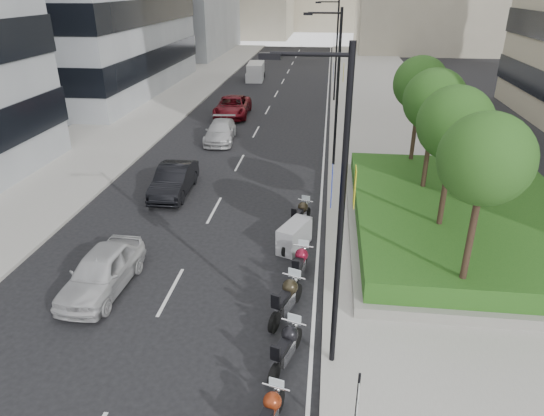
% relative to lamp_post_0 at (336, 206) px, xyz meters
% --- Properties ---
extents(ground, '(160.00, 160.00, 0.00)m').
position_rel_lamp_post_0_xyz_m(ground, '(-4.14, -1.00, -5.07)').
color(ground, black).
rests_on(ground, ground).
extents(sidewalk_right, '(10.00, 100.00, 0.15)m').
position_rel_lamp_post_0_xyz_m(sidewalk_right, '(4.86, 29.00, -4.99)').
color(sidewalk_right, '#9E9B93').
rests_on(sidewalk_right, ground).
extents(sidewalk_left, '(8.00, 100.00, 0.15)m').
position_rel_lamp_post_0_xyz_m(sidewalk_left, '(-16.14, 29.00, -4.99)').
color(sidewalk_left, '#9E9B93').
rests_on(sidewalk_left, ground).
extents(lane_edge, '(0.12, 100.00, 0.01)m').
position_rel_lamp_post_0_xyz_m(lane_edge, '(-0.44, 29.00, -5.06)').
color(lane_edge, silver).
rests_on(lane_edge, ground).
extents(lane_centre, '(0.12, 100.00, 0.01)m').
position_rel_lamp_post_0_xyz_m(lane_centre, '(-5.64, 29.00, -5.06)').
color(lane_centre, silver).
rests_on(lane_centre, ground).
extents(planter, '(10.00, 14.00, 0.40)m').
position_rel_lamp_post_0_xyz_m(planter, '(5.86, 9.00, -4.72)').
color(planter, gray).
rests_on(planter, sidewalk_right).
extents(hedge, '(9.40, 13.40, 0.80)m').
position_rel_lamp_post_0_xyz_m(hedge, '(5.86, 9.00, -4.12)').
color(hedge, '#164714').
rests_on(hedge, planter).
extents(tree_0, '(2.80, 2.80, 6.30)m').
position_rel_lamp_post_0_xyz_m(tree_0, '(4.36, 3.00, 0.36)').
color(tree_0, '#332319').
rests_on(tree_0, planter).
extents(tree_1, '(2.80, 2.80, 6.30)m').
position_rel_lamp_post_0_xyz_m(tree_1, '(4.36, 7.00, 0.36)').
color(tree_1, '#332319').
rests_on(tree_1, planter).
extents(tree_2, '(2.80, 2.80, 6.30)m').
position_rel_lamp_post_0_xyz_m(tree_2, '(4.36, 11.00, 0.36)').
color(tree_2, '#332319').
rests_on(tree_2, planter).
extents(tree_3, '(2.80, 2.80, 6.30)m').
position_rel_lamp_post_0_xyz_m(tree_3, '(4.36, 15.00, 0.36)').
color(tree_3, '#332319').
rests_on(tree_3, planter).
extents(lamp_post_0, '(2.34, 0.45, 9.00)m').
position_rel_lamp_post_0_xyz_m(lamp_post_0, '(0.00, 0.00, 0.00)').
color(lamp_post_0, black).
rests_on(lamp_post_0, ground).
extents(lamp_post_1, '(2.34, 0.45, 9.00)m').
position_rel_lamp_post_0_xyz_m(lamp_post_1, '(0.00, 17.00, 0.00)').
color(lamp_post_1, black).
rests_on(lamp_post_1, ground).
extents(lamp_post_2, '(2.34, 0.45, 9.00)m').
position_rel_lamp_post_0_xyz_m(lamp_post_2, '(0.00, 35.00, 0.00)').
color(lamp_post_2, black).
rests_on(lamp_post_2, ground).
extents(parking_sign, '(0.06, 0.32, 2.50)m').
position_rel_lamp_post_0_xyz_m(parking_sign, '(0.66, -3.00, -3.61)').
color(parking_sign, black).
rests_on(parking_sign, ground).
extents(motorcycle_1, '(0.79, 2.13, 1.08)m').
position_rel_lamp_post_0_xyz_m(motorcycle_1, '(-1.36, -2.64, -4.49)').
color(motorcycle_1, black).
rests_on(motorcycle_1, ground).
extents(motorcycle_2, '(0.96, 2.24, 1.15)m').
position_rel_lamp_post_0_xyz_m(motorcycle_2, '(-1.16, -0.17, -4.45)').
color(motorcycle_2, black).
rests_on(motorcycle_2, ground).
extents(motorcycle_3, '(1.07, 2.37, 1.23)m').
position_rel_lamp_post_0_xyz_m(motorcycle_3, '(-1.36, 2.12, -4.41)').
color(motorcycle_3, black).
rests_on(motorcycle_3, ground).
extents(motorcycle_4, '(0.76, 2.28, 1.14)m').
position_rel_lamp_post_0_xyz_m(motorcycle_4, '(-1.07, 4.40, -4.46)').
color(motorcycle_4, black).
rests_on(motorcycle_4, ground).
extents(motorcycle_5, '(1.42, 2.03, 1.14)m').
position_rel_lamp_post_0_xyz_m(motorcycle_5, '(-1.45, 6.68, -4.49)').
color(motorcycle_5, black).
rests_on(motorcycle_5, ground).
extents(motorcycle_6, '(0.97, 2.12, 1.10)m').
position_rel_lamp_post_0_xyz_m(motorcycle_6, '(-1.31, 8.77, -4.48)').
color(motorcycle_6, black).
rests_on(motorcycle_6, ground).
extents(car_a, '(1.99, 4.52, 1.52)m').
position_rel_lamp_post_0_xyz_m(car_a, '(-8.08, 2.86, -4.31)').
color(car_a, silver).
rests_on(car_a, ground).
extents(car_b, '(1.75, 4.68, 1.53)m').
position_rel_lamp_post_0_xyz_m(car_b, '(-8.17, 11.80, -4.30)').
color(car_b, black).
rests_on(car_b, ground).
extents(car_c, '(2.33, 4.94, 1.39)m').
position_rel_lamp_post_0_xyz_m(car_c, '(-7.77, 21.38, -4.37)').
color(car_c, '#B2B2B4').
rests_on(car_c, ground).
extents(car_d, '(2.90, 5.88, 1.61)m').
position_rel_lamp_post_0_xyz_m(car_d, '(-8.29, 28.53, -4.26)').
color(car_d, maroon).
rests_on(car_d, ground).
extents(delivery_van, '(2.04, 4.67, 1.91)m').
position_rel_lamp_post_0_xyz_m(delivery_van, '(-8.86, 45.33, -4.17)').
color(delivery_van, silver).
rests_on(delivery_van, ground).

